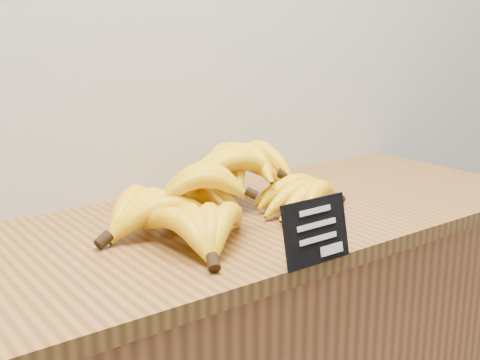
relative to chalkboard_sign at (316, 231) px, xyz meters
The scene contains 3 objects.
counter_top 0.27m from the chalkboard_sign, 88.34° to the left, with size 1.47×0.54×0.03m, color brown.
chalkboard_sign is the anchor object (origin of this frame).
banana_pile 0.27m from the chalkboard_sign, 89.98° to the left, with size 0.52×0.41×0.13m.
Camera 1 is at (-0.51, 1.83, 1.30)m, focal length 45.00 mm.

